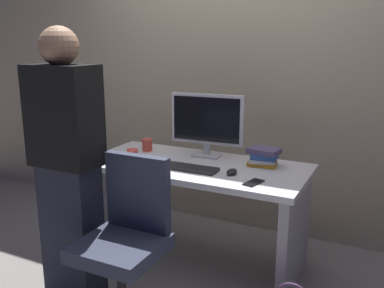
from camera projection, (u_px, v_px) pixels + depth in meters
The scene contains 12 objects.
ground_plane at pixel (195, 260), 3.09m from camera, with size 9.00×9.00×0.00m, color gray.
wall_back at pixel (238, 47), 3.41m from camera, with size 6.40×0.10×3.00m, color tan.
desk at pixel (195, 194), 2.97m from camera, with size 1.53×0.72×0.73m.
office_chair at pixel (126, 249), 2.37m from camera, with size 0.52×0.52×0.94m.
person_at_desk at pixel (68, 166), 2.49m from camera, with size 0.40×0.24×1.64m.
monitor at pixel (207, 122), 3.04m from camera, with size 0.54×0.15×0.46m.
keyboard at pixel (186, 167), 2.80m from camera, with size 0.43×0.13×0.02m, color #262626.
mouse at pixel (232, 172), 2.68m from camera, with size 0.06×0.10×0.03m, color black.
cup_near_keyboard at pixel (133, 155), 2.96m from camera, with size 0.08×0.08×0.09m, color #D84C3F.
cup_by_monitor at pixel (147, 145), 3.24m from camera, with size 0.08×0.08×0.09m, color #D84C3F.
book_stack at pixel (263, 157), 2.85m from camera, with size 0.22×0.19×0.12m.
cell_phone at pixel (254, 183), 2.52m from camera, with size 0.07×0.14×0.01m, color black.
Camera 1 is at (1.22, -2.52, 1.57)m, focal length 39.74 mm.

